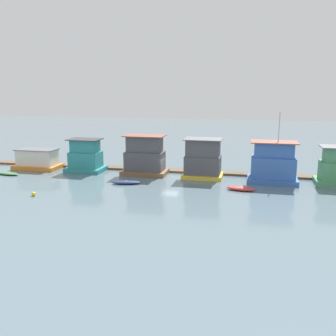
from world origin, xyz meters
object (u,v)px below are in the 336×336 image
(houseboat_yellow, at_px, (203,159))
(dinghy_red, at_px, (241,189))
(dinghy_green, at_px, (7,173))
(buoy_yellow, at_px, (34,194))
(houseboat_brown, at_px, (145,157))
(dinghy_navy, at_px, (126,182))
(houseboat_orange, at_px, (38,160))
(mooring_post_far_left, at_px, (75,162))
(houseboat_blue, at_px, (273,164))
(houseboat_teal, at_px, (86,157))

(houseboat_yellow, bearing_deg, dinghy_red, -46.65)
(dinghy_green, distance_m, buoy_yellow, 13.33)
(houseboat_brown, distance_m, dinghy_navy, 6.55)
(houseboat_brown, xyz_separation_m, buoy_yellow, (-9.36, -13.66, -2.24))
(houseboat_brown, bearing_deg, dinghy_navy, -96.93)
(houseboat_orange, height_order, mooring_post_far_left, houseboat_orange)
(dinghy_red, bearing_deg, houseboat_brown, 156.84)
(houseboat_orange, distance_m, mooring_post_far_left, 5.68)
(houseboat_brown, xyz_separation_m, dinghy_green, (-19.26, -4.73, -2.30))
(dinghy_green, distance_m, dinghy_red, 33.11)
(houseboat_brown, bearing_deg, dinghy_green, -166.19)
(houseboat_orange, height_order, dinghy_red, houseboat_orange)
(houseboat_brown, distance_m, houseboat_blue, 17.74)
(dinghy_navy, relative_size, mooring_post_far_left, 1.90)
(houseboat_blue, bearing_deg, dinghy_red, -128.06)
(houseboat_brown, relative_size, dinghy_red, 1.79)
(dinghy_red, distance_m, mooring_post_far_left, 26.56)
(houseboat_orange, relative_size, houseboat_teal, 1.26)
(houseboat_blue, xyz_separation_m, dinghy_green, (-36.98, -3.78, -2.23))
(dinghy_green, bearing_deg, dinghy_navy, -4.22)
(houseboat_brown, relative_size, buoy_yellow, 12.89)
(houseboat_yellow, height_order, houseboat_blue, houseboat_blue)
(houseboat_blue, bearing_deg, houseboat_brown, 176.93)
(dinghy_navy, height_order, mooring_post_far_left, mooring_post_far_left)
(houseboat_brown, height_order, buoy_yellow, houseboat_brown)
(houseboat_blue, bearing_deg, houseboat_teal, 178.10)
(houseboat_teal, distance_m, mooring_post_far_left, 3.10)
(houseboat_teal, height_order, dinghy_green, houseboat_teal)
(houseboat_teal, xyz_separation_m, dinghy_green, (-10.10, -4.68, -1.91))
(mooring_post_far_left, bearing_deg, dinghy_green, -141.09)
(houseboat_teal, relative_size, mooring_post_far_left, 2.66)
(dinghy_navy, xyz_separation_m, dinghy_red, (14.57, 0.19, 0.01))
(houseboat_yellow, relative_size, buoy_yellow, 10.97)
(dinghy_green, xyz_separation_m, dinghy_red, (33.09, -1.18, 0.05))
(houseboat_orange, xyz_separation_m, dinghy_navy, (16.46, -6.10, -1.17))
(buoy_yellow, bearing_deg, houseboat_teal, 89.15)
(dinghy_green, bearing_deg, houseboat_orange, 66.48)
(mooring_post_far_left, height_order, buoy_yellow, mooring_post_far_left)
(houseboat_teal, xyz_separation_m, dinghy_red, (22.99, -5.86, -1.85))
(houseboat_orange, distance_m, dinghy_green, 5.30)
(houseboat_yellow, bearing_deg, dinghy_green, -170.61)
(dinghy_navy, distance_m, buoy_yellow, 11.46)
(dinghy_red, xyz_separation_m, mooring_post_far_left, (-25.53, 7.28, 0.79))
(houseboat_brown, bearing_deg, houseboat_teal, -179.64)
(houseboat_orange, bearing_deg, buoy_yellow, -60.14)
(houseboat_orange, bearing_deg, houseboat_yellow, -0.36)
(houseboat_orange, relative_size, houseboat_blue, 0.75)
(houseboat_orange, distance_m, houseboat_yellow, 25.62)
(houseboat_blue, relative_size, dinghy_navy, 2.36)
(houseboat_teal, bearing_deg, dinghy_navy, -35.67)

